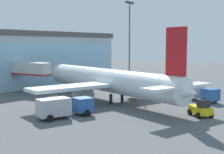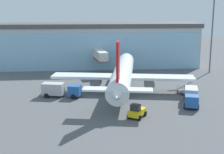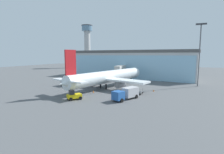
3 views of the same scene
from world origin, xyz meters
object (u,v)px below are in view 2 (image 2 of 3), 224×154
object	(u,v)px
airplane	(123,74)
baggage_cart	(183,91)
apron_light_mast	(212,27)
pushback_tug	(137,112)
jet_bridge	(99,55)
safety_cone_nose	(127,100)
catering_truck	(60,89)
safety_cone_wingtip	(188,86)
fuel_truck	(191,96)

from	to	relation	value
airplane	baggage_cart	size ratio (longest dim) A/B	12.44
apron_light_mast	pushback_tug	xyz separation A→B (m)	(-26.60, -31.12, -10.95)
jet_bridge	safety_cone_nose	size ratio (longest dim) A/B	23.22
catering_truck	pushback_tug	xyz separation A→B (m)	(11.90, -13.35, -0.49)
baggage_cart	safety_cone_nose	distance (m)	12.50
pushback_tug	safety_cone_nose	xyz separation A→B (m)	(0.10, 8.68, -0.70)
apron_light_mast	safety_cone_wingtip	distance (m)	21.67
airplane	safety_cone_wingtip	world-z (taller)	airplane
apron_light_mast	pushback_tug	world-z (taller)	apron_light_mast
baggage_cart	pushback_tug	distance (m)	17.08
jet_bridge	catering_truck	world-z (taller)	jet_bridge
airplane	apron_light_mast	bearing A→B (deg)	-46.87
airplane	safety_cone_nose	xyz separation A→B (m)	(-0.62, -7.61, -3.18)
airplane	safety_cone_nose	bearing A→B (deg)	-171.35
fuel_truck	pushback_tug	world-z (taller)	fuel_truck
catering_truck	safety_cone_wingtip	world-z (taller)	catering_truck
pushback_tug	catering_truck	bearing A→B (deg)	77.37
pushback_tug	baggage_cart	bearing A→B (deg)	-9.68
fuel_truck	safety_cone_nose	world-z (taller)	fuel_truck
jet_bridge	airplane	distance (m)	19.65
jet_bridge	airplane	size ratio (longest dim) A/B	0.35
jet_bridge	fuel_truck	bearing A→B (deg)	-161.56
fuel_truck	safety_cone_wingtip	distance (m)	12.28
jet_bridge	apron_light_mast	xyz separation A→B (m)	(28.74, -4.57, 7.31)
safety_cone_wingtip	apron_light_mast	bearing A→B (deg)	50.84
jet_bridge	safety_cone_nose	bearing A→B (deg)	179.68
airplane	safety_cone_wingtip	xyz separation A→B (m)	(14.34, 0.66, -3.18)
airplane	fuel_truck	distance (m)	15.12
apron_light_mast	airplane	distance (m)	31.01
catering_truck	pushback_tug	bearing A→B (deg)	-32.33
safety_cone_wingtip	catering_truck	bearing A→B (deg)	-172.39
apron_light_mast	safety_cone_nose	world-z (taller)	apron_light_mast
airplane	catering_truck	distance (m)	13.11
catering_truck	apron_light_mast	bearing A→B (deg)	40.73
airplane	baggage_cart	distance (m)	12.56
pushback_tug	safety_cone_nose	bearing A→B (deg)	35.01
apron_light_mast	jet_bridge	bearing A→B (deg)	170.96
apron_light_mast	fuel_truck	size ratio (longest dim) A/B	2.67
catering_truck	safety_cone_nose	distance (m)	12.93
apron_light_mast	safety_cone_wingtip	xyz separation A→B (m)	(-11.54, -14.17, -11.65)
jet_bridge	safety_cone_nose	xyz separation A→B (m)	(2.23, -27.01, -4.34)
apron_light_mast	safety_cone_wingtip	bearing A→B (deg)	-129.16
baggage_cart	pushback_tug	bearing A→B (deg)	-49.11
fuel_truck	baggage_cart	size ratio (longest dim) A/B	2.62
airplane	pushback_tug	size ratio (longest dim) A/B	9.69
catering_truck	baggage_cart	xyz separation A→B (m)	(24.05, -1.35, -0.97)
catering_truck	fuel_truck	size ratio (longest dim) A/B	1.00
catering_truck	baggage_cart	bearing A→B (deg)	12.74
jet_bridge	apron_light_mast	bearing A→B (deg)	-104.09
jet_bridge	pushback_tug	bearing A→B (deg)	178.37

